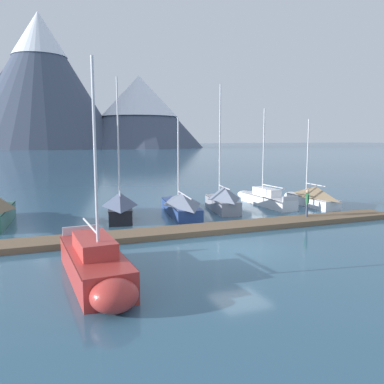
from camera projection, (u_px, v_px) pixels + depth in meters
The scene contains 11 objects.
ground_plane at pixel (241, 250), 18.59m from camera, with size 700.00×700.00×0.00m, color #335B75.
mountain_central_massif at pixel (41, 79), 203.78m from camera, with size 80.35×80.35×68.70m.
mountain_shoulder_ridge at pixel (139, 109), 217.88m from camera, with size 69.99×69.99×38.88m.
dock at pixel (206, 229), 22.23m from camera, with size 25.70×2.70×0.30m.
sailboat_second_berth at pixel (96, 265), 14.33m from camera, with size 1.96×6.83×7.89m.
sailboat_mid_dock_port at pixel (120, 205), 25.95m from camera, with size 2.57×6.19×9.09m.
sailboat_mid_dock_starboard at pixel (180, 204), 27.31m from camera, with size 2.67×7.41×6.55m.
sailboat_far_berth at pixel (222, 198), 28.64m from camera, with size 2.40×5.63×9.02m.
sailboat_outer_slip at pixel (263, 198), 31.31m from camera, with size 1.43×7.35×7.48m.
sailboat_end_of_dock at pixel (311, 196), 30.72m from camera, with size 1.92×6.17×6.68m.
person_on_dock at pixel (307, 201), 25.00m from camera, with size 0.41×0.48×1.69m.
Camera 1 is at (-9.04, -15.79, 5.22)m, focal length 37.11 mm.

